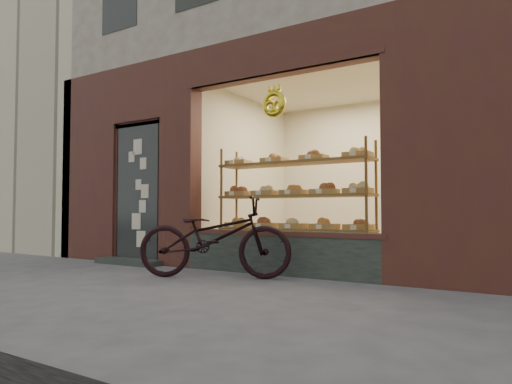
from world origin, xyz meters
The scene contains 4 objects.
ground centered at (0.00, 0.00, 0.00)m, with size 90.00×90.00×0.00m, color slate.
neighbor_left centered at (-9.60, 5.50, 4.50)m, with size 12.00×7.00×9.00m, color beige.
display_shelf centered at (0.45, 2.55, 0.86)m, with size 2.20×0.45×1.70m.
bicycle centered at (-0.05, 1.45, 0.49)m, with size 0.65×1.85×0.97m, color black.
Camera 1 is at (3.27, -2.94, 0.80)m, focal length 32.00 mm.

